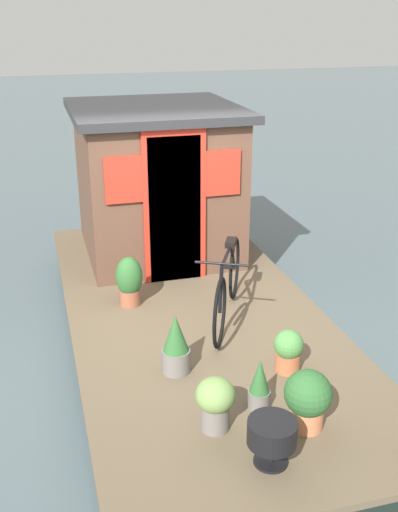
% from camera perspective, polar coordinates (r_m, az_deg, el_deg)
% --- Properties ---
extents(ground_plane, '(60.00, 60.00, 0.00)m').
position_cam_1_polar(ground_plane, '(6.65, -0.47, -8.25)').
color(ground_plane, '#4C5B60').
extents(houseboat_deck, '(5.82, 2.61, 0.41)m').
position_cam_1_polar(houseboat_deck, '(6.54, -0.47, -6.70)').
color(houseboat_deck, brown).
rests_on(houseboat_deck, ground_plane).
extents(houseboat_cabin, '(2.14, 2.04, 1.88)m').
position_cam_1_polar(houseboat_cabin, '(7.74, -4.01, 7.13)').
color(houseboat_cabin, brown).
rests_on(houseboat_cabin, houseboat_deck).
extents(bicycle, '(1.58, 0.83, 0.81)m').
position_cam_1_polar(bicycle, '(6.12, 2.72, -2.76)').
color(bicycle, black).
rests_on(bicycle, houseboat_deck).
extents(potted_plant_fern, '(0.18, 0.18, 0.44)m').
position_cam_1_polar(potted_plant_fern, '(4.91, 5.73, -12.02)').
color(potted_plant_fern, slate).
rests_on(potted_plant_fern, houseboat_deck).
extents(potted_plant_mint, '(0.26, 0.26, 0.39)m').
position_cam_1_polar(potted_plant_mint, '(5.40, 8.42, -8.76)').
color(potted_plant_mint, '#B2603D').
rests_on(potted_plant_mint, houseboat_deck).
extents(potted_plant_succulent, '(0.25, 0.25, 0.55)m').
position_cam_1_polar(potted_plant_succulent, '(5.30, -2.20, -8.40)').
color(potted_plant_succulent, slate).
rests_on(potted_plant_succulent, houseboat_deck).
extents(potted_plant_lavender, '(0.36, 0.36, 0.48)m').
position_cam_1_polar(potted_plant_lavender, '(4.73, 10.21, -13.05)').
color(potted_plant_lavender, '#C6754C').
rests_on(potted_plant_lavender, houseboat_deck).
extents(potted_plant_sage, '(0.30, 0.30, 0.44)m').
position_cam_1_polar(potted_plant_sage, '(4.65, 1.55, -13.54)').
color(potted_plant_sage, slate).
rests_on(potted_plant_sage, houseboat_deck).
extents(potted_plant_thyme, '(0.29, 0.29, 0.55)m').
position_cam_1_polar(potted_plant_thyme, '(6.49, -6.59, -2.30)').
color(potted_plant_thyme, '#935138').
rests_on(potted_plant_thyme, houseboat_deck).
extents(charcoal_grill, '(0.35, 0.35, 0.35)m').
position_cam_1_polar(charcoal_grill, '(4.38, 6.91, -16.35)').
color(charcoal_grill, black).
rests_on(charcoal_grill, houseboat_deck).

